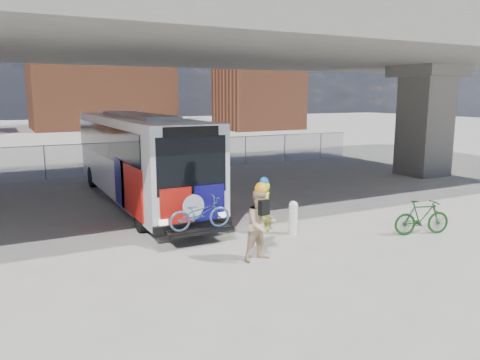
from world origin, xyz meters
TOP-DOWN VIEW (x-y plane):
  - ground at (0.00, 0.00)m, footprint 160.00×160.00m
  - bus at (-2.00, 4.66)m, footprint 2.67×12.92m
  - overpass at (0.00, 4.00)m, footprint 40.00×16.00m
  - chainlink_fence at (0.00, 12.00)m, footprint 30.00×0.06m
  - brick_buildings at (1.23, 48.23)m, footprint 54.00×22.00m
  - smokestack at (14.00, 55.00)m, footprint 2.20×2.20m
  - bollard at (1.10, -2.23)m, footprint 0.29×0.29m
  - cyclist_hivis at (0.35, -1.65)m, footprint 0.72×0.60m
  - cyclist_tan at (-1.04, -3.86)m, footprint 1.05×0.87m
  - bike_parked at (4.73, -4.19)m, footprint 1.95×1.07m

SIDE VIEW (x-z plane):
  - ground at x=0.00m, z-range 0.00..0.00m
  - bike_parked at x=4.73m, z-range 0.00..1.13m
  - bollard at x=1.10m, z-range 0.04..1.13m
  - cyclist_hivis at x=0.35m, z-range -0.03..1.81m
  - cyclist_tan at x=-1.04m, z-range -0.06..2.09m
  - chainlink_fence at x=0.00m, z-range -13.58..16.42m
  - bus at x=-2.00m, z-range 0.26..3.95m
  - brick_buildings at x=1.23m, z-range -0.58..11.42m
  - overpass at x=0.00m, z-range 2.57..10.52m
  - smokestack at x=14.00m, z-range 0.00..25.00m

